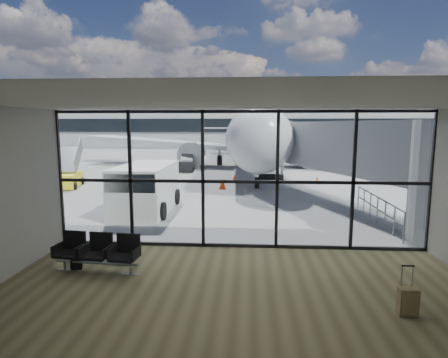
# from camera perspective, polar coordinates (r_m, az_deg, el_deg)

# --- Properties ---
(ground) EXTENTS (220.00, 220.00, 0.00)m
(ground) POSITION_cam_1_polar(r_m,az_deg,el_deg) (52.12, 3.47, 3.75)
(ground) COLOR slate
(ground) RESTS_ON ground
(lounge_shell) EXTENTS (12.02, 8.01, 4.51)m
(lounge_shell) POSITION_cam_1_polar(r_m,az_deg,el_deg) (7.30, 1.53, -2.52)
(lounge_shell) COLOR brown
(lounge_shell) RESTS_ON ground
(glass_curtain_wall) EXTENTS (12.10, 0.12, 4.50)m
(glass_curtain_wall) POSITION_cam_1_polar(r_m,az_deg,el_deg) (12.10, 2.42, -0.19)
(glass_curtain_wall) COLOR white
(glass_curtain_wall) RESTS_ON ground
(jet_bridge) EXTENTS (8.00, 16.50, 4.33)m
(jet_bridge) POSITION_cam_1_polar(r_m,az_deg,el_deg) (19.63, 17.43, 4.17)
(jet_bridge) COLOR #96989B
(jet_bridge) RESTS_ON ground
(apron_railing) EXTENTS (0.06, 5.46, 1.11)m
(apron_railing) POSITION_cam_1_polar(r_m,az_deg,el_deg) (16.68, 22.35, -3.81)
(apron_railing) COLOR gray
(apron_railing) RESTS_ON ground
(far_terminal) EXTENTS (80.00, 12.20, 11.00)m
(far_terminal) POSITION_cam_1_polar(r_m,az_deg,el_deg) (73.94, 3.14, 8.32)
(far_terminal) COLOR beige
(far_terminal) RESTS_ON ground
(tree_0) EXTENTS (4.95, 4.95, 7.12)m
(tree_0) POSITION_cam_1_polar(r_m,az_deg,el_deg) (95.40, -24.80, 7.81)
(tree_0) COLOR #382619
(tree_0) RESTS_ON ground
(tree_1) EXTENTS (5.61, 5.61, 8.07)m
(tree_1) POSITION_cam_1_polar(r_m,az_deg,el_deg) (92.71, -21.53, 8.39)
(tree_1) COLOR #382619
(tree_1) RESTS_ON ground
(tree_2) EXTENTS (6.27, 6.27, 9.03)m
(tree_2) POSITION_cam_1_polar(r_m,az_deg,el_deg) (90.34, -18.07, 8.97)
(tree_2) COLOR #382619
(tree_2) RESTS_ON ground
(tree_3) EXTENTS (4.95, 4.95, 7.12)m
(tree_3) POSITION_cam_1_polar(r_m,az_deg,el_deg) (88.29, -14.37, 8.33)
(tree_3) COLOR #382619
(tree_3) RESTS_ON ground
(tree_4) EXTENTS (5.61, 5.61, 8.07)m
(tree_4) POSITION_cam_1_polar(r_m,az_deg,el_deg) (86.63, -10.57, 8.87)
(tree_4) COLOR #382619
(tree_4) RESTS_ON ground
(tree_5) EXTENTS (6.27, 6.27, 9.03)m
(tree_5) POSITION_cam_1_polar(r_m,az_deg,el_deg) (85.36, -6.62, 9.38)
(tree_5) COLOR #382619
(tree_5) RESTS_ON ground
(seating_row) EXTENTS (2.38, 0.89, 1.06)m
(seating_row) POSITION_cam_1_polar(r_m,az_deg,el_deg) (11.07, -18.57, -10.27)
(seating_row) COLOR gray
(seating_row) RESTS_ON ground
(backpack) EXTENTS (0.34, 0.33, 0.44)m
(backpack) POSITION_cam_1_polar(r_m,az_deg,el_deg) (11.49, -21.59, -11.67)
(backpack) COLOR black
(backpack) RESTS_ON ground
(suitcase) EXTENTS (0.40, 0.30, 1.08)m
(suitcase) POSITION_cam_1_polar(r_m,az_deg,el_deg) (9.15, 26.23, -16.41)
(suitcase) COLOR brown
(suitcase) RESTS_ON ground
(airliner) EXTENTS (34.36, 39.78, 10.25)m
(airliner) POSITION_cam_1_polar(r_m,az_deg,el_deg) (39.02, 3.79, 6.86)
(airliner) COLOR silver
(airliner) RESTS_ON ground
(service_van) EXTENTS (2.50, 5.05, 2.19)m
(service_van) POSITION_cam_1_polar(r_m,az_deg,el_deg) (17.76, -11.88, -1.33)
(service_van) COLOR silver
(service_van) RESTS_ON ground
(belt_loader) EXTENTS (1.62, 3.60, 1.61)m
(belt_loader) POSITION_cam_1_polar(r_m,az_deg,el_deg) (33.27, -5.79, 2.16)
(belt_loader) COLOR black
(belt_loader) RESTS_ON ground
(mobile_stairs) EXTENTS (2.48, 3.88, 2.53)m
(mobile_stairs) POSITION_cam_1_polar(r_m,az_deg,el_deg) (26.54, -23.11, 0.17)
(mobile_stairs) COLOR yellow
(mobile_stairs) RESTS_ON ground
(traffic_cone_a) EXTENTS (0.42, 0.42, 0.60)m
(traffic_cone_a) POSITION_cam_1_polar(r_m,az_deg,el_deg) (26.21, 1.62, 0.02)
(traffic_cone_a) COLOR #FF540D
(traffic_cone_a) RESTS_ON ground
(traffic_cone_b) EXTENTS (0.48, 0.48, 0.68)m
(traffic_cone_b) POSITION_cam_1_polar(r_m,az_deg,el_deg) (23.70, -0.23, -0.76)
(traffic_cone_b) COLOR #E5490C
(traffic_cone_b) RESTS_ON ground
(traffic_cone_c) EXTENTS (0.39, 0.39, 0.55)m
(traffic_cone_c) POSITION_cam_1_polar(r_m,az_deg,el_deg) (26.48, 14.01, -0.19)
(traffic_cone_c) COLOR orange
(traffic_cone_c) RESTS_ON ground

